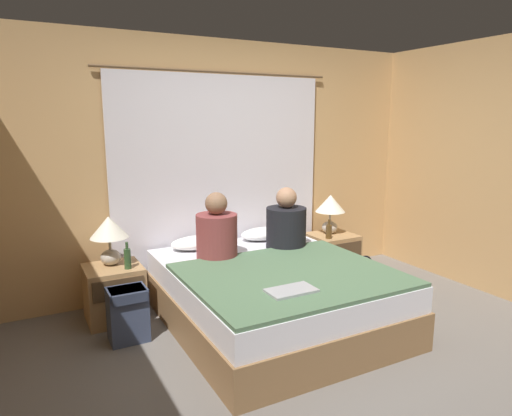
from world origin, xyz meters
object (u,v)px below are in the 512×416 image
Objects in this scene: beer_bottle_on_right_stand at (329,231)px; laptop_on_bed at (291,290)px; nightstand_right at (332,255)px; handbag_on_floor at (363,279)px; person_right_in_bed at (286,224)px; beer_bottle_on_left_stand at (128,258)px; person_left_in_bed at (217,232)px; lamp_left at (109,232)px; bed at (272,295)px; lamp_right at (330,207)px; backpack_on_floor at (128,312)px; pillow_left at (198,242)px; nightstand_left at (114,293)px; pillow_right at (265,233)px.

laptop_on_bed is at bearing -135.42° from beer_bottle_on_right_stand.
nightstand_right is 1.33× the size of handbag_on_floor.
person_right_in_bed reaches higher than nightstand_right.
beer_bottle_on_left_stand is 1.13× the size of beer_bottle_on_right_stand.
person_left_in_bed is 2.56× the size of beer_bottle_on_left_stand.
lamp_left is 0.92m from person_left_in_bed.
bed is 4.59× the size of lamp_right.
handbag_on_floor is at bearing -0.30° from backpack_on_floor.
nightstand_right is 0.92× the size of pillow_left.
beer_bottle_on_right_stand reaches higher than backpack_on_floor.
beer_bottle_on_right_stand is (2.22, -0.17, -0.21)m from lamp_left.
bed reaches higher than nightstand_left.
laptop_on_bed is (0.97, -1.40, -0.22)m from lamp_left.
beer_bottle_on_right_stand reaches higher than pillow_left.
person_right_in_bed is 1.63× the size of handbag_on_floor.
beer_bottle_on_left_stand reaches higher than pillow_right.
lamp_left is 2.36m from lamp_right.
person_left_in_bed is 1.38m from beer_bottle_on_right_stand.
pillow_right is (0.73, 0.00, 0.00)m from pillow_left.
laptop_on_bed is (-1.24, -1.23, -0.01)m from beer_bottle_on_right_stand.
lamp_left reaches higher than pillow_left.
beer_bottle_on_left_stand reaches higher than beer_bottle_on_right_stand.
nightstand_left is at bearing 133.12° from beer_bottle_on_left_stand.
lamp_left is 1.56m from pillow_right.
beer_bottle_on_left_stand is (-0.75, 0.17, -0.17)m from person_left_in_bed.
person_right_in_bed reaches higher than pillow_right.
person_left_in_bed is at bearing -18.18° from nightstand_left.
handbag_on_floor is (1.22, 0.25, -0.14)m from bed.
nightstand_left is 0.92× the size of pillow_left.
lamp_left reaches higher than beer_bottle_on_left_stand.
nightstand_right is 1.11× the size of lamp_right.
lamp_left is (-2.36, 0.06, 0.53)m from nightstand_right.
lamp_left is 0.74m from backpack_on_floor.
lamp_left is at bearing 178.58° from nightstand_right.
lamp_right is at bearing 94.95° from handbag_on_floor.
lamp_left is at bearing 167.55° from handbag_on_floor.
beer_bottle_on_left_stand is (-2.25, -0.11, 0.33)m from nightstand_right.
nightstand_right is 2.39m from backpack_on_floor.
beer_bottle_on_left_stand is at bearing -172.18° from pillow_right.
lamp_left reaches higher than bed.
lamp_right is 1.20× the size of handbag_on_floor.
lamp_left reaches higher than handbag_on_floor.
person_left_in_bed reaches higher than handbag_on_floor.
lamp_right is 2.46m from backpack_on_floor.
beer_bottle_on_left_stand is at bearing -46.88° from nightstand_left.
bed is 0.73m from person_left_in_bed.
lamp_right is 0.85m from person_right_in_bed.
nightstand_left is 0.46m from backpack_on_floor.
pillow_left is (-0.37, 0.80, 0.32)m from bed.
backpack_on_floor is (-2.20, -0.35, -0.32)m from beer_bottle_on_right_stand.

